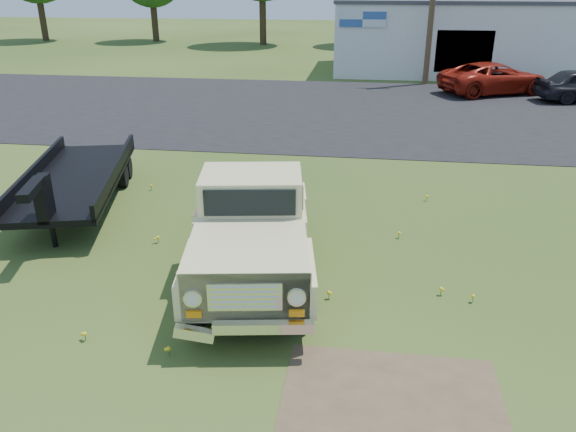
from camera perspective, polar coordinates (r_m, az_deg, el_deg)
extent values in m
plane|color=#294114|center=(10.67, 1.91, -6.67)|extent=(140.00, 140.00, 0.00)
cube|color=black|center=(24.80, 5.72, 10.67)|extent=(90.00, 14.00, 0.02)
cube|color=brown|center=(8.18, 10.52, -17.69)|extent=(3.00, 2.00, 0.01)
cube|color=brown|center=(14.08, -4.66, 0.93)|extent=(2.20, 1.60, 0.01)
cube|color=silver|center=(36.71, 16.61, 17.06)|extent=(14.00, 8.00, 4.00)
cube|color=#3F3F44|center=(36.59, 16.99, 20.23)|extent=(14.20, 8.20, 0.20)
cube|color=black|center=(32.87, 17.44, 15.65)|extent=(3.00, 0.10, 2.20)
cube|color=silver|center=(32.23, 7.60, 19.19)|extent=(2.50, 0.08, 0.80)
cylinder|color=#372919|center=(57.19, -23.65, 17.80)|extent=(0.56, 0.56, 3.60)
cylinder|color=#372919|center=(53.79, -13.38, 18.61)|extent=(0.56, 0.56, 3.24)
cylinder|color=#372919|center=(49.64, -2.57, 19.26)|extent=(0.56, 0.56, 3.96)
cylinder|color=#372919|center=(49.84, 9.69, 18.89)|extent=(0.56, 0.56, 3.78)
cylinder|color=#372919|center=(49.60, 21.88, 17.41)|extent=(0.56, 0.56, 3.42)
imported|color=maroon|center=(29.92, 20.22, 12.98)|extent=(5.88, 4.49, 1.48)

